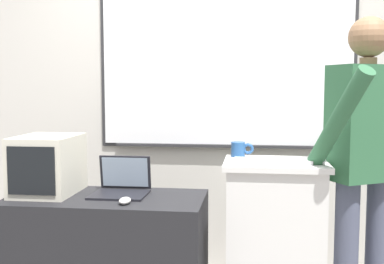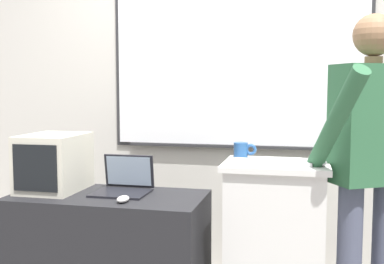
{
  "view_description": "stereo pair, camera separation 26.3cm",
  "coord_description": "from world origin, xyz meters",
  "px_view_note": "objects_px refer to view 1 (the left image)",
  "views": [
    {
      "loc": [
        0.28,
        -2.18,
        1.34
      ],
      "look_at": [
        -0.05,
        0.42,
        1.09
      ],
      "focal_mm": 45.0,
      "sensor_mm": 36.0,
      "label": 1
    },
    {
      "loc": [
        0.54,
        -2.14,
        1.34
      ],
      "look_at": [
        -0.05,
        0.42,
        1.09
      ],
      "focal_mm": 45.0,
      "sensor_mm": 36.0,
      "label": 2
    }
  ],
  "objects_px": {
    "computer_mouse_by_keyboard": "(320,161)",
    "lectern_podium": "(274,244)",
    "laptop": "(122,184)",
    "wireless_keyboard": "(273,161)",
    "person_presenter": "(366,151)",
    "side_desk": "(107,261)",
    "computer_mouse_by_laptop": "(125,201)",
    "crt_monitor": "(48,165)",
    "coffee_mug": "(239,149)"
  },
  "relations": [
    {
      "from": "computer_mouse_by_laptop",
      "to": "lectern_podium",
      "type": "bearing_deg",
      "value": 17.0
    },
    {
      "from": "wireless_keyboard",
      "to": "coffee_mug",
      "type": "xyz_separation_m",
      "value": [
        -0.18,
        0.2,
        0.03
      ]
    },
    {
      "from": "person_presenter",
      "to": "coffee_mug",
      "type": "relative_size",
      "value": 13.12
    },
    {
      "from": "lectern_podium",
      "to": "side_desk",
      "type": "height_order",
      "value": "lectern_podium"
    },
    {
      "from": "person_presenter",
      "to": "computer_mouse_by_keyboard",
      "type": "bearing_deg",
      "value": 175.28
    },
    {
      "from": "lectern_podium",
      "to": "computer_mouse_by_keyboard",
      "type": "distance_m",
      "value": 0.54
    },
    {
      "from": "crt_monitor",
      "to": "lectern_podium",
      "type": "bearing_deg",
      "value": 2.2
    },
    {
      "from": "person_presenter",
      "to": "coffee_mug",
      "type": "bearing_deg",
      "value": 143.27
    },
    {
      "from": "person_presenter",
      "to": "computer_mouse_by_laptop",
      "type": "bearing_deg",
      "value": 163.89
    },
    {
      "from": "side_desk",
      "to": "wireless_keyboard",
      "type": "bearing_deg",
      "value": 2.3
    },
    {
      "from": "side_desk",
      "to": "computer_mouse_by_keyboard",
      "type": "height_order",
      "value": "computer_mouse_by_keyboard"
    },
    {
      "from": "computer_mouse_by_laptop",
      "to": "computer_mouse_by_keyboard",
      "type": "height_order",
      "value": "computer_mouse_by_keyboard"
    },
    {
      "from": "coffee_mug",
      "to": "wireless_keyboard",
      "type": "bearing_deg",
      "value": -47.78
    },
    {
      "from": "lectern_podium",
      "to": "laptop",
      "type": "xyz_separation_m",
      "value": [
        -0.86,
        0.0,
        0.32
      ]
    },
    {
      "from": "side_desk",
      "to": "wireless_keyboard",
      "type": "height_order",
      "value": "wireless_keyboard"
    },
    {
      "from": "lectern_podium",
      "to": "wireless_keyboard",
      "type": "bearing_deg",
      "value": -108.75
    },
    {
      "from": "side_desk",
      "to": "computer_mouse_by_laptop",
      "type": "xyz_separation_m",
      "value": [
        0.15,
        -0.15,
        0.38
      ]
    },
    {
      "from": "person_presenter",
      "to": "wireless_keyboard",
      "type": "relative_size",
      "value": 4.18
    },
    {
      "from": "laptop",
      "to": "side_desk",
      "type": "bearing_deg",
      "value": -125.04
    },
    {
      "from": "side_desk",
      "to": "computer_mouse_by_laptop",
      "type": "bearing_deg",
      "value": -45.07
    },
    {
      "from": "laptop",
      "to": "computer_mouse_by_laptop",
      "type": "xyz_separation_m",
      "value": [
        0.08,
        -0.24,
        -0.04
      ]
    },
    {
      "from": "person_presenter",
      "to": "crt_monitor",
      "type": "distance_m",
      "value": 1.77
    },
    {
      "from": "lectern_podium",
      "to": "crt_monitor",
      "type": "relative_size",
      "value": 2.25
    },
    {
      "from": "computer_mouse_by_keyboard",
      "to": "coffee_mug",
      "type": "xyz_separation_m",
      "value": [
        -0.43,
        0.21,
        0.03
      ]
    },
    {
      "from": "person_presenter",
      "to": "laptop",
      "type": "xyz_separation_m",
      "value": [
        -1.35,
        -0.06,
        -0.2
      ]
    },
    {
      "from": "computer_mouse_by_laptop",
      "to": "computer_mouse_by_keyboard",
      "type": "xyz_separation_m",
      "value": [
        1.01,
        0.18,
        0.2
      ]
    },
    {
      "from": "side_desk",
      "to": "person_presenter",
      "type": "xyz_separation_m",
      "value": [
        1.41,
        0.15,
        0.62
      ]
    },
    {
      "from": "side_desk",
      "to": "laptop",
      "type": "xyz_separation_m",
      "value": [
        0.07,
        0.09,
        0.42
      ]
    },
    {
      "from": "computer_mouse_by_keyboard",
      "to": "crt_monitor",
      "type": "height_order",
      "value": "crt_monitor"
    },
    {
      "from": "side_desk",
      "to": "wireless_keyboard",
      "type": "xyz_separation_m",
      "value": [
        0.91,
        0.04,
        0.58
      ]
    },
    {
      "from": "coffee_mug",
      "to": "crt_monitor",
      "type": "bearing_deg",
      "value": -169.65
    },
    {
      "from": "wireless_keyboard",
      "to": "crt_monitor",
      "type": "relative_size",
      "value": 0.99
    },
    {
      "from": "side_desk",
      "to": "wireless_keyboard",
      "type": "relative_size",
      "value": 2.66
    },
    {
      "from": "person_presenter",
      "to": "wireless_keyboard",
      "type": "bearing_deg",
      "value": 163.41
    },
    {
      "from": "wireless_keyboard",
      "to": "computer_mouse_by_keyboard",
      "type": "bearing_deg",
      "value": -0.68
    },
    {
      "from": "lectern_podium",
      "to": "crt_monitor",
      "type": "bearing_deg",
      "value": -177.8
    },
    {
      "from": "person_presenter",
      "to": "side_desk",
      "type": "bearing_deg",
      "value": 156.7
    },
    {
      "from": "coffee_mug",
      "to": "side_desk",
      "type": "bearing_deg",
      "value": -161.78
    },
    {
      "from": "computer_mouse_by_laptop",
      "to": "wireless_keyboard",
      "type": "bearing_deg",
      "value": 13.59
    },
    {
      "from": "laptop",
      "to": "computer_mouse_by_keyboard",
      "type": "distance_m",
      "value": 1.11
    },
    {
      "from": "laptop",
      "to": "computer_mouse_by_keyboard",
      "type": "bearing_deg",
      "value": -3.14
    },
    {
      "from": "computer_mouse_by_keyboard",
      "to": "lectern_podium",
      "type": "bearing_deg",
      "value": 165.94
    },
    {
      "from": "computer_mouse_by_laptop",
      "to": "crt_monitor",
      "type": "bearing_deg",
      "value": 159.3
    },
    {
      "from": "computer_mouse_by_keyboard",
      "to": "crt_monitor",
      "type": "relative_size",
      "value": 0.24
    },
    {
      "from": "computer_mouse_by_laptop",
      "to": "coffee_mug",
      "type": "xyz_separation_m",
      "value": [
        0.58,
        0.39,
        0.23
      ]
    },
    {
      "from": "laptop",
      "to": "computer_mouse_by_laptop",
      "type": "height_order",
      "value": "laptop"
    },
    {
      "from": "computer_mouse_by_laptop",
      "to": "computer_mouse_by_keyboard",
      "type": "bearing_deg",
      "value": 10.18
    },
    {
      "from": "side_desk",
      "to": "laptop",
      "type": "bearing_deg",
      "value": 54.96
    },
    {
      "from": "wireless_keyboard",
      "to": "computer_mouse_by_keyboard",
      "type": "distance_m",
      "value": 0.25
    },
    {
      "from": "laptop",
      "to": "wireless_keyboard",
      "type": "distance_m",
      "value": 0.86
    }
  ]
}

